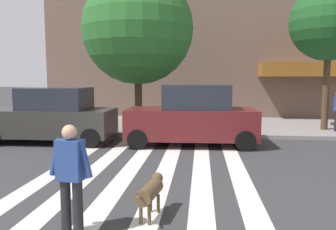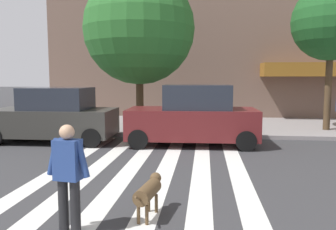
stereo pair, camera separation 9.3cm
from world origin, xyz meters
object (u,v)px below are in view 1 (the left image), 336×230
(parked_car_behind_first, at_px, (53,116))
(street_tree_nearest, at_px, (138,29))
(dog_on_leash, at_px, (151,191))
(pedestrian_dog_walker, at_px, (71,173))
(parked_car_third_in_line, at_px, (192,117))
(street_tree_middle, at_px, (329,22))

(parked_car_behind_first, relative_size, street_tree_nearest, 0.68)
(dog_on_leash, bearing_deg, parked_car_behind_first, 125.99)
(pedestrian_dog_walker, bearing_deg, parked_car_third_in_line, 77.03)
(street_tree_nearest, bearing_deg, pedestrian_dog_walker, -85.46)
(street_tree_middle, bearing_deg, parked_car_behind_first, -163.59)
(street_tree_nearest, bearing_deg, dog_on_leash, -78.00)
(street_tree_middle, xyz_separation_m, pedestrian_dog_walker, (-7.09, -10.01, -3.67))
(parked_car_third_in_line, height_order, pedestrian_dog_walker, parked_car_third_in_line)
(parked_car_third_in_line, relative_size, street_tree_nearest, 0.69)
(parked_car_third_in_line, distance_m, dog_on_leash, 6.25)
(parked_car_behind_first, relative_size, street_tree_middle, 0.73)
(parked_car_behind_first, bearing_deg, street_tree_middle, 16.41)
(parked_car_behind_first, relative_size, pedestrian_dog_walker, 2.70)
(parked_car_third_in_line, relative_size, dog_on_leash, 3.97)
(street_tree_middle, relative_size, pedestrian_dog_walker, 3.70)
(pedestrian_dog_walker, bearing_deg, street_tree_middle, 54.68)
(parked_car_third_in_line, xyz_separation_m, street_tree_middle, (5.50, 3.10, 3.62))
(street_tree_nearest, relative_size, pedestrian_dog_walker, 3.94)
(street_tree_nearest, distance_m, pedestrian_dog_walker, 9.87)
(parked_car_third_in_line, height_order, dog_on_leash, parked_car_third_in_line)
(street_tree_nearest, relative_size, street_tree_middle, 1.07)
(street_tree_nearest, distance_m, street_tree_middle, 7.87)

